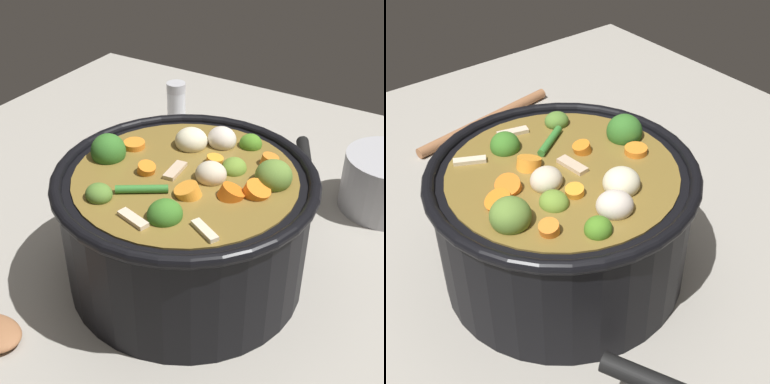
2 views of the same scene
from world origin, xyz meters
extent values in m
plane|color=#9E998E|center=(0.00, 0.00, 0.00)|extent=(1.10, 1.10, 0.00)
cylinder|color=black|center=(0.00, 0.00, 0.07)|extent=(0.27, 0.27, 0.14)
torus|color=black|center=(0.00, 0.00, 0.14)|extent=(0.29, 0.29, 0.01)
cylinder|color=olive|center=(0.00, 0.00, 0.07)|extent=(0.24, 0.24, 0.13)
ellipsoid|color=olive|center=(-0.09, -0.04, 0.15)|extent=(0.05, 0.05, 0.03)
ellipsoid|color=#557F31|center=(0.05, 0.08, 0.14)|extent=(0.03, 0.03, 0.02)
ellipsoid|color=olive|center=(-0.04, -0.04, 0.14)|extent=(0.03, 0.04, 0.02)
ellipsoid|color=#3B7725|center=(-0.02, 0.07, 0.14)|extent=(0.05, 0.05, 0.03)
ellipsoid|color=#4D8523|center=(-0.03, -0.09, 0.14)|extent=(0.03, 0.03, 0.02)
ellipsoid|color=#347027|center=(0.09, 0.01, 0.15)|extent=(0.06, 0.06, 0.04)
cylinder|color=orange|center=(-0.07, -0.07, 0.14)|extent=(0.03, 0.03, 0.02)
cylinder|color=orange|center=(-0.01, -0.04, 0.14)|extent=(0.03, 0.03, 0.01)
cylinder|color=orange|center=(-0.08, -0.01, 0.14)|extent=(0.03, 0.03, 0.02)
cylinder|color=orange|center=(0.08, -0.02, 0.14)|extent=(0.03, 0.03, 0.01)
cylinder|color=orange|center=(-0.02, 0.03, 0.14)|extent=(0.04, 0.04, 0.02)
cylinder|color=orange|center=(0.04, 0.02, 0.14)|extent=(0.03, 0.02, 0.02)
cylinder|color=orange|center=(-0.06, 0.01, 0.14)|extent=(0.04, 0.04, 0.02)
ellipsoid|color=beige|center=(-0.03, -0.01, 0.14)|extent=(0.04, 0.03, 0.03)
ellipsoid|color=beige|center=(0.03, -0.06, 0.15)|extent=(0.04, 0.04, 0.03)
ellipsoid|color=beige|center=(0.00, -0.08, 0.14)|extent=(0.05, 0.05, 0.03)
cylinder|color=#367C30|center=(0.02, 0.05, 0.14)|extent=(0.05, 0.04, 0.01)
cube|color=beige|center=(-0.07, 0.07, 0.14)|extent=(0.03, 0.02, 0.01)
cube|color=beige|center=(0.01, 0.00, 0.14)|extent=(0.02, 0.04, 0.01)
cube|color=beige|center=(0.00, 0.09, 0.14)|extent=(0.04, 0.02, 0.01)
cylinder|color=silver|center=(0.21, -0.31, 0.04)|extent=(0.03, 0.03, 0.07)
cylinder|color=#B7B7BC|center=(0.21, -0.31, 0.08)|extent=(0.03, 0.03, 0.02)
cylinder|color=black|center=(-0.06, -0.21, 0.07)|extent=(0.06, 0.10, 0.02)
camera|label=1|loc=(-0.26, 0.42, 0.45)|focal=51.32mm
camera|label=2|loc=(-0.28, -0.38, 0.47)|focal=52.24mm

